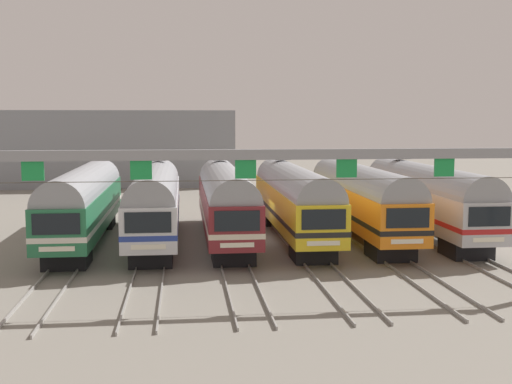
# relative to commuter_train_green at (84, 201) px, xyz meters

# --- Properties ---
(ground_plane) EXTENTS (160.00, 160.00, 0.00)m
(ground_plane) POSITION_rel_commuter_train_green_xyz_m (10.99, 0.01, -2.69)
(ground_plane) COLOR gray
(track_bed) EXTENTS (23.48, 70.00, 0.15)m
(track_bed) POSITION_rel_commuter_train_green_xyz_m (10.99, 17.01, -2.61)
(track_bed) COLOR gray
(track_bed) RESTS_ON ground
(commuter_train_green) EXTENTS (2.88, 18.06, 4.77)m
(commuter_train_green) POSITION_rel_commuter_train_green_xyz_m (0.00, 0.00, 0.00)
(commuter_train_green) COLOR #236B42
(commuter_train_green) RESTS_ON ground
(commuter_train_silver) EXTENTS (2.88, 18.06, 5.05)m
(commuter_train_silver) POSITION_rel_commuter_train_green_xyz_m (4.39, 0.00, 0.00)
(commuter_train_silver) COLOR silver
(commuter_train_silver) RESTS_ON ground
(commuter_train_maroon) EXTENTS (2.88, 18.06, 5.05)m
(commuter_train_maroon) POSITION_rel_commuter_train_green_xyz_m (8.79, 0.00, 0.00)
(commuter_train_maroon) COLOR maroon
(commuter_train_maroon) RESTS_ON ground
(commuter_train_yellow) EXTENTS (2.88, 18.06, 5.05)m
(commuter_train_yellow) POSITION_rel_commuter_train_green_xyz_m (13.18, 0.00, 0.00)
(commuter_train_yellow) COLOR gold
(commuter_train_yellow) RESTS_ON ground
(commuter_train_orange) EXTENTS (2.88, 18.06, 4.77)m
(commuter_train_orange) POSITION_rel_commuter_train_green_xyz_m (17.58, 0.00, 0.00)
(commuter_train_orange) COLOR orange
(commuter_train_orange) RESTS_ON ground
(commuter_train_stainless) EXTENTS (2.88, 18.06, 5.05)m
(commuter_train_stainless) POSITION_rel_commuter_train_green_xyz_m (21.97, 0.00, 0.00)
(commuter_train_stainless) COLOR #B2B5BA
(commuter_train_stainless) RESTS_ON ground
(catenary_gantry) EXTENTS (27.21, 0.44, 6.97)m
(catenary_gantry) POSITION_rel_commuter_train_green_xyz_m (10.99, -13.49, 2.70)
(catenary_gantry) COLOR gray
(catenary_gantry) RESTS_ON ground
(maintenance_building) EXTENTS (29.09, 10.00, 8.65)m
(maintenance_building) POSITION_rel_commuter_train_green_xyz_m (-2.54, 37.15, 1.64)
(maintenance_building) COLOR gray
(maintenance_building) RESTS_ON ground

